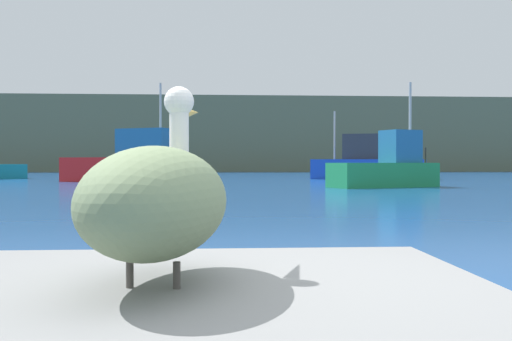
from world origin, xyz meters
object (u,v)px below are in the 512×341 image
Objects in this scene: fishing_boat_blue at (367,163)px; fishing_boat_red at (133,162)px; fishing_boat_green at (387,168)px; pelican at (157,200)px.

fishing_boat_red is at bearing 36.10° from fishing_boat_blue.
fishing_boat_blue is at bearing 57.70° from fishing_boat_green.
fishing_boat_green reaches higher than fishing_boat_blue.
pelican is at bearing -130.27° from fishing_boat_green.
fishing_boat_green is 14.50m from fishing_boat_red.
pelican is 0.18× the size of fishing_boat_red.
fishing_boat_red is at bearing 126.28° from fishing_boat_green.
fishing_boat_blue is (14.68, 5.21, -0.06)m from fishing_boat_red.
fishing_boat_green is (7.75, 23.33, -0.09)m from pelican.
fishing_boat_red is (-4.57, 30.97, 0.16)m from pelican.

